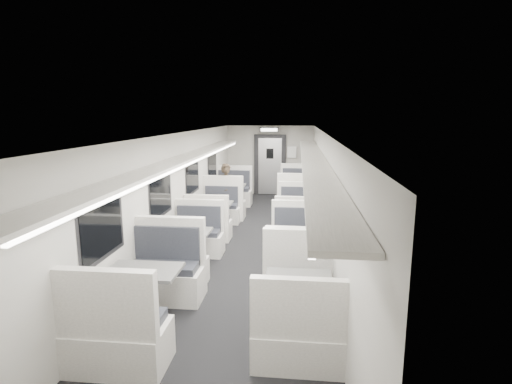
% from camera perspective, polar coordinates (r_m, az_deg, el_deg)
% --- Properties ---
extents(room, '(3.24, 12.24, 2.64)m').
position_cam_1_polar(room, '(8.06, -0.95, -0.21)').
color(room, black).
rests_on(room, ground).
extents(booth_left_a, '(1.11, 2.25, 1.20)m').
position_cam_1_polar(booth_left_a, '(11.59, -3.87, -0.81)').
color(booth_left_a, white).
rests_on(booth_left_a, room).
extents(booth_left_b, '(0.98, 1.98, 1.06)m').
position_cam_1_polar(booth_left_b, '(9.73, -5.82, -3.42)').
color(booth_left_b, white).
rests_on(booth_left_b, room).
extents(booth_left_c, '(1.00, 2.03, 1.08)m').
position_cam_1_polar(booth_left_c, '(7.45, -9.68, -7.99)').
color(booth_left_c, white).
rests_on(booth_left_c, room).
extents(booth_left_d, '(1.14, 2.30, 1.23)m').
position_cam_1_polar(booth_left_d, '(5.58, -15.65, -14.35)').
color(booth_left_d, white).
rests_on(booth_left_d, room).
extents(booth_right_a, '(1.14, 2.32, 1.24)m').
position_cam_1_polar(booth_right_a, '(11.80, 6.08, -0.57)').
color(booth_right_a, white).
rests_on(booth_right_a, room).
extents(booth_right_b, '(1.01, 2.04, 1.09)m').
position_cam_1_polar(booth_right_b, '(9.43, 6.06, -3.83)').
color(booth_right_b, white).
rests_on(booth_right_b, room).
extents(booth_right_c, '(1.05, 2.13, 1.14)m').
position_cam_1_polar(booth_right_c, '(6.99, 6.05, -9.01)').
color(booth_right_c, white).
rests_on(booth_right_c, room).
extents(booth_right_d, '(1.02, 2.07, 1.11)m').
position_cam_1_polar(booth_right_d, '(5.40, 6.04, -15.38)').
color(booth_right_d, white).
rests_on(booth_right_d, room).
extents(passenger, '(0.59, 0.43, 1.52)m').
position_cam_1_polar(passenger, '(10.56, -4.22, -0.01)').
color(passenger, black).
rests_on(passenger, room).
extents(window_a, '(0.02, 1.18, 0.84)m').
position_cam_1_polar(window_a, '(11.60, -6.25, 3.90)').
color(window_a, black).
rests_on(window_a, room).
extents(window_b, '(0.02, 1.18, 0.84)m').
position_cam_1_polar(window_b, '(9.48, -9.04, 2.26)').
color(window_b, black).
rests_on(window_b, room).
extents(window_c, '(0.02, 1.18, 0.84)m').
position_cam_1_polar(window_c, '(7.41, -13.41, -0.33)').
color(window_c, black).
rests_on(window_c, room).
extents(window_d, '(0.02, 1.18, 0.84)m').
position_cam_1_polar(window_d, '(5.44, -21.06, -4.84)').
color(window_d, black).
rests_on(window_d, room).
extents(luggage_rack_left, '(0.46, 10.40, 0.09)m').
position_cam_1_polar(luggage_rack_left, '(7.91, -10.25, 4.65)').
color(luggage_rack_left, white).
rests_on(luggage_rack_left, room).
extents(luggage_rack_right, '(0.46, 10.40, 0.09)m').
position_cam_1_polar(luggage_rack_right, '(7.60, 8.14, 4.46)').
color(luggage_rack_right, white).
rests_on(luggage_rack_right, room).
extents(vestibule_door, '(1.10, 0.13, 2.10)m').
position_cam_1_polar(vestibule_door, '(13.92, 2.00, 3.85)').
color(vestibule_door, black).
rests_on(vestibule_door, room).
extents(exit_sign, '(0.62, 0.12, 0.16)m').
position_cam_1_polar(exit_sign, '(13.33, 1.89, 8.89)').
color(exit_sign, black).
rests_on(exit_sign, room).
extents(wall_notice, '(0.32, 0.02, 0.40)m').
position_cam_1_polar(wall_notice, '(13.83, 5.13, 5.68)').
color(wall_notice, white).
rests_on(wall_notice, room).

